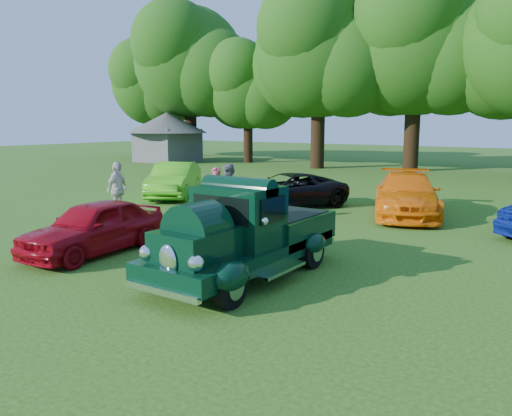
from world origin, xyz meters
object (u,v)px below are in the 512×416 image
Objects in this scene: back_car_black at (287,190)px; gazebo at (167,131)px; red_convertible at (94,227)px; spectator_pink at (216,194)px; back_car_orange at (407,194)px; spectator_white at (117,190)px; hero_pickup at (246,237)px; spectator_grey at (228,193)px; back_car_lime at (174,180)px.

back_car_black is 0.70× the size of gazebo.
spectator_pink reaches higher than red_convertible.
spectator_white reaches higher than back_car_orange.
gazebo is (-19.04, 21.74, 1.76)m from red_convertible.
gazebo is at bearing 22.69° from spectator_white.
red_convertible is 8.25m from back_car_black.
spectator_white reaches higher than spectator_pink.
back_car_orange is at bearing -28.18° from gazebo.
spectator_pink is at bearing -83.25° from spectator_white.
spectator_pink is (-4.16, 4.17, 0.05)m from hero_pickup.
gazebo reaches higher than spectator_grey.
back_car_orange is 0.77× the size of gazebo.
red_convertible is 4.83m from spectator_grey.
hero_pickup is 5.64m from spectator_grey.
back_car_black is 3.53m from spectator_pink.
back_car_black is at bearing 68.58° from spectator_pink.
hero_pickup is 7.70m from spectator_white.
hero_pickup is at bearing -58.54° from spectator_pink.
red_convertible is at bearing -136.98° from back_car_orange.
back_car_orange is (4.16, 0.86, 0.09)m from back_car_black.
back_car_lime is 9.50m from back_car_orange.
spectator_grey is 0.29× the size of gazebo.
gazebo is at bearing 174.00° from back_car_black.
hero_pickup is 1.28× the size of red_convertible.
spectator_pink is (-0.49, -3.49, 0.23)m from back_car_black.
gazebo reaches higher than spectator_pink.
red_convertible is 2.19× the size of spectator_pink.
back_car_black is (5.25, 0.45, -0.10)m from back_car_lime.
back_car_black is 0.91× the size of back_car_orange.
back_car_black is at bearing -34.80° from gazebo.
gazebo is (-19.42, 13.50, 1.77)m from back_car_black.
spectator_grey is at bearing -62.10° from back_car_black.
hero_pickup is at bearing -35.58° from back_car_black.
back_car_orange is at bearing -23.41° from back_car_lime.
spectator_pink reaches higher than back_car_lime.
spectator_white is 24.36m from gazebo.
red_convertible is 4.76m from spectator_pink.
back_car_orange is at bearing -71.27° from spectator_white.
back_car_lime is 4.78m from spectator_white.
red_convertible is (-4.05, -0.58, -0.17)m from hero_pickup.
back_car_lime reaches higher than back_car_orange.
red_convertible is 4.60m from spectator_white.
red_convertible is 0.76× the size of back_car_orange.
spectator_white reaches higher than back_car_black.
hero_pickup is at bearing 3.14° from red_convertible.
back_car_lime is at bearing -44.55° from gazebo.
spectator_pink is 0.27× the size of gazebo.
red_convertible is at bearing -89.33° from back_car_lime.
spectator_grey is (0.43, 0.06, 0.06)m from spectator_pink.
red_convertible is at bearing -171.82° from hero_pickup.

